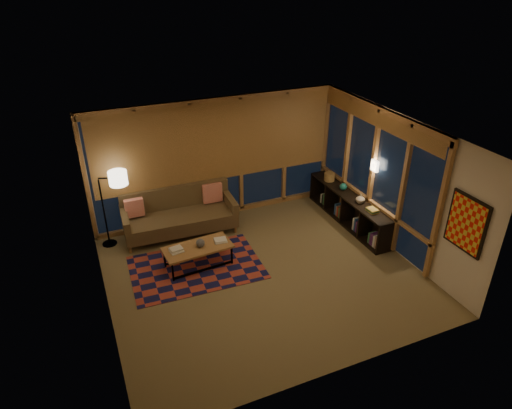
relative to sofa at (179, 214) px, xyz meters
name	(u,v)px	position (x,y,z in m)	size (l,w,h in m)	color
floor	(262,273)	(1.02, -1.98, -0.47)	(5.50, 5.00, 0.01)	olive
ceiling	(264,135)	(1.02, -1.98, 2.23)	(5.50, 5.00, 0.01)	silver
walls	(263,210)	(1.02, -1.98, 0.88)	(5.51, 5.01, 2.70)	beige
window_wall_back	(217,160)	(1.02, 0.45, 0.88)	(5.30, 0.16, 2.60)	#B68747
window_wall_right	(372,172)	(3.70, -1.38, 0.88)	(0.16, 3.70, 2.60)	#B68747
wall_art	(466,224)	(3.73, -3.83, 0.98)	(0.06, 0.74, 0.94)	red
wall_sconce	(375,166)	(3.64, -1.53, 1.08)	(0.12, 0.18, 0.22)	#FFF0CD
sofa	(179,214)	(0.00, 0.00, 0.00)	(2.31, 0.93, 0.94)	brown
pillow_left	(135,210)	(-0.87, 0.18, 0.19)	(0.38, 0.13, 0.38)	red
pillow_right	(212,194)	(0.80, 0.20, 0.21)	(0.42, 0.14, 0.42)	red
area_rug	(196,267)	(-0.06, -1.32, -0.47)	(2.42, 1.61, 0.01)	#AF3E2D
coffee_table	(198,256)	(0.01, -1.27, -0.26)	(1.27, 0.58, 0.42)	#B68747
book_stack_a	(176,250)	(-0.39, -1.26, -0.02)	(0.23, 0.18, 0.07)	silver
book_stack_b	(220,240)	(0.46, -1.27, -0.03)	(0.23, 0.19, 0.05)	silver
ceramic_pot	(200,243)	(0.06, -1.29, 0.03)	(0.16, 0.16, 0.16)	black
floor_lamp	(104,209)	(-1.46, 0.16, 0.34)	(0.54, 0.36, 1.63)	black
bookshelf	(348,209)	(3.51, -0.99, -0.14)	(0.40, 2.68, 0.67)	black
basket	(329,177)	(3.49, -0.18, 0.29)	(0.24, 0.24, 0.18)	#AE8348
teal_bowl	(343,187)	(3.51, -0.73, 0.28)	(0.16, 0.16, 0.16)	#18665B
vase	(360,199)	(3.51, -1.38, 0.30)	(0.19, 0.19, 0.20)	tan
shelf_book_stack	(372,210)	(3.51, -1.80, 0.24)	(0.19, 0.26, 0.08)	silver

